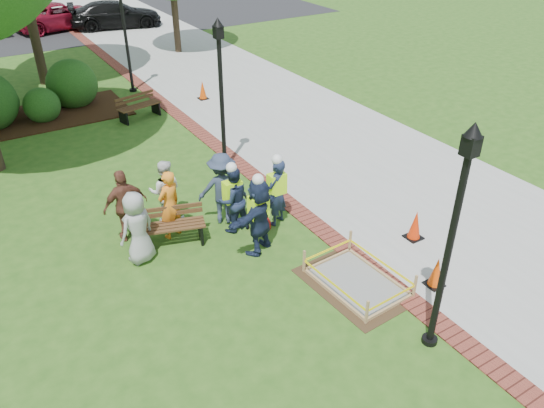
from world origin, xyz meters
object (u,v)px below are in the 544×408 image
lamp_near (453,228)px  hivis_worker_a (259,214)px  wet_concrete_pad (358,275)px  cone_front (436,273)px  hivis_worker_b (277,190)px  hivis_worker_c (233,197)px  bench_near (170,234)px

lamp_near → hivis_worker_a: (-1.18, 4.06, -1.52)m
wet_concrete_pad → lamp_near: (0.07, -1.95, 2.25)m
cone_front → hivis_worker_b: bearing=111.7°
cone_front → hivis_worker_c: hivis_worker_c is taller
hivis_worker_a → hivis_worker_b: (0.94, 0.75, -0.04)m
hivis_worker_b → lamp_near: bearing=-87.2°
lamp_near → bench_near: bearing=117.6°
bench_near → lamp_near: bearing=-62.4°
wet_concrete_pad → cone_front: (1.32, -0.88, 0.10)m
bench_near → hivis_worker_c: hivis_worker_c is taller
cone_front → hivis_worker_b: hivis_worker_b is taller
lamp_near → cone_front: bearing=40.8°
bench_near → wet_concrete_pad: bearing=-51.2°
cone_front → lamp_near: 2.70m
cone_front → hivis_worker_b: 4.06m
cone_front → hivis_worker_a: bearing=129.1°
bench_near → cone_front: (4.04, -4.25, 0.06)m
wet_concrete_pad → bench_near: bearing=128.8°
wet_concrete_pad → lamp_near: bearing=-87.9°
bench_near → hivis_worker_c: size_ratio=0.94×
wet_concrete_pad → cone_front: size_ratio=3.41×
cone_front → bench_near: bearing=133.5°
lamp_near → hivis_worker_c: bearing=104.0°
wet_concrete_pad → hivis_worker_b: size_ratio=1.30×
bench_near → hivis_worker_b: (2.55, -0.51, 0.64)m
hivis_worker_b → hivis_worker_c: hivis_worker_b is taller
wet_concrete_pad → lamp_near: size_ratio=0.56×
hivis_worker_b → wet_concrete_pad: bearing=-86.7°
cone_front → hivis_worker_a: hivis_worker_a is taller
hivis_worker_a → hivis_worker_b: 1.20m
wet_concrete_pad → hivis_worker_c: hivis_worker_c is taller
bench_near → hivis_worker_a: bearing=-38.1°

